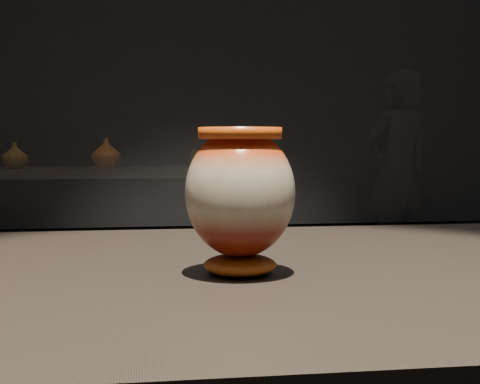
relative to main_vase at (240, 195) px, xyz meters
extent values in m
cube|color=black|center=(0.04, 5.04, 0.60)|extent=(8.00, 3.20, 0.04)
cube|color=black|center=(0.04, 0.04, -0.12)|extent=(2.00, 0.80, 0.05)
ellipsoid|color=maroon|center=(0.00, 0.00, -0.09)|extent=(0.11, 0.11, 0.03)
ellipsoid|color=beige|center=(0.00, 0.00, 0.00)|extent=(0.17, 0.17, 0.16)
cylinder|color=#E74A15|center=(0.00, 0.00, 0.08)|extent=(0.13, 0.13, 0.01)
cube|color=black|center=(-0.49, 3.32, -0.12)|extent=(2.00, 0.60, 0.05)
cube|color=black|center=(0.36, 3.32, -0.57)|extent=(0.08, 0.50, 0.85)
imported|color=brown|center=(-0.88, 3.27, -0.02)|extent=(0.18, 0.18, 0.15)
imported|color=maroon|center=(-0.35, 3.34, -0.01)|extent=(0.21, 0.21, 0.18)
cylinder|color=brown|center=(0.20, 3.28, -0.05)|extent=(0.08, 0.08, 0.11)
imported|color=black|center=(1.91, 4.36, -0.19)|extent=(0.66, 0.50, 1.63)
camera|label=1|loc=(-0.11, -0.81, 0.07)|focal=50.00mm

